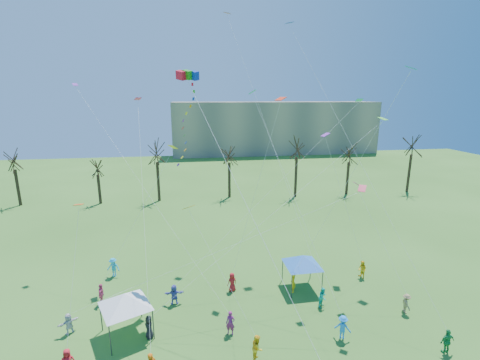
{
  "coord_description": "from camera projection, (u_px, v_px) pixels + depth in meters",
  "views": [
    {
      "loc": [
        -3.6,
        -16.51,
        16.43
      ],
      "look_at": [
        -0.28,
        5.0,
        11.0
      ],
      "focal_mm": 25.0,
      "sensor_mm": 36.0,
      "label": 1
    }
  ],
  "objects": [
    {
      "name": "big_box_kite",
      "position": [
        189.0,
        127.0,
        25.74
      ],
      "size": [
        4.31,
        7.2,
        21.16
      ],
      "color": "red",
      "rests_on": "ground"
    },
    {
      "name": "festival_crowd",
      "position": [
        228.0,
        306.0,
        25.54
      ],
      "size": [
        26.41,
        14.21,
        1.84
      ],
      "color": "red",
      "rests_on": "ground"
    },
    {
      "name": "small_kites_aloft",
      "position": [
        260.0,
        130.0,
        27.22
      ],
      "size": [
        28.48,
        19.91,
        32.84
      ],
      "color": "#EE570C",
      "rests_on": "ground"
    },
    {
      "name": "distant_building",
      "position": [
        274.0,
        127.0,
        100.41
      ],
      "size": [
        60.0,
        14.0,
        15.0
      ],
      "primitive_type": "cube",
      "color": "gray",
      "rests_on": "ground"
    },
    {
      "name": "bare_tree_row",
      "position": [
        251.0,
        157.0,
        54.54
      ],
      "size": [
        69.96,
        7.46,
        10.47
      ],
      "color": "black",
      "rests_on": "ground"
    },
    {
      "name": "canopy_tent_white",
      "position": [
        125.0,
        300.0,
        23.07
      ],
      "size": [
        4.0,
        4.0,
        3.29
      ],
      "color": "#3F3F44",
      "rests_on": "ground"
    },
    {
      "name": "canopy_tent_blue",
      "position": [
        302.0,
        260.0,
        29.0
      ],
      "size": [
        4.15,
        4.15,
        3.11
      ],
      "color": "#3F3F44",
      "rests_on": "ground"
    }
  ]
}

